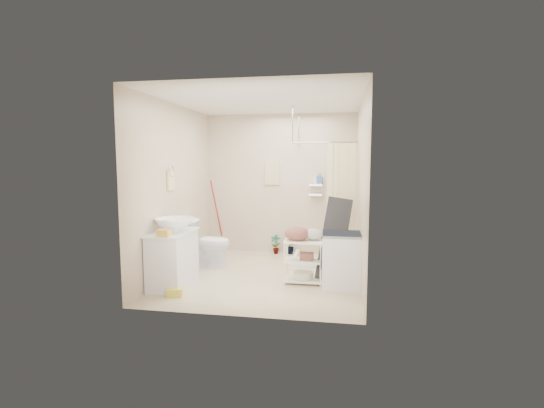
{
  "coord_description": "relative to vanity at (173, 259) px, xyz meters",
  "views": [
    {
      "loc": [
        1.09,
        -5.72,
        1.72
      ],
      "look_at": [
        0.07,
        0.25,
        1.07
      ],
      "focal_mm": 26.0,
      "sensor_mm": 36.0,
      "label": 1
    }
  ],
  "objects": [
    {
      "name": "vanity",
      "position": [
        0.0,
        0.0,
        0.0
      ],
      "size": [
        0.5,
        0.88,
        0.77
      ],
      "primitive_type": "cube",
      "rotation": [
        0.0,
        0.0,
        0.02
      ],
      "color": "silver",
      "rests_on": "ground"
    },
    {
      "name": "floor",
      "position": [
        1.16,
        0.69,
        -0.38
      ],
      "size": [
        3.2,
        3.2,
        0.0
      ],
      "primitive_type": "plane",
      "color": "beige",
      "rests_on": "ground"
    },
    {
      "name": "floor_basket",
      "position": [
        0.19,
        -0.4,
        -0.31
      ],
      "size": [
        0.33,
        0.28,
        0.15
      ],
      "primitive_type": "cube",
      "rotation": [
        0.0,
        0.0,
        0.27
      ],
      "color": "#DAD242",
      "rests_on": "ground"
    },
    {
      "name": "shampoo_bottle_b",
      "position": [
        1.9,
        2.19,
        1.03
      ],
      "size": [
        0.1,
        0.1,
        0.19
      ],
      "primitive_type": "imported",
      "rotation": [
        0.0,
        0.0,
        -0.12
      ],
      "color": "#32539F",
      "rests_on": "shower"
    },
    {
      "name": "ironing_board",
      "position": [
        2.19,
        0.58,
        0.24
      ],
      "size": [
        0.36,
        0.12,
        1.25
      ],
      "primitive_type": null,
      "rotation": [
        0.0,
        0.0,
        -0.04
      ],
      "color": "black",
      "rests_on": "ground"
    },
    {
      "name": "potted_plant_b",
      "position": [
        1.38,
        2.16,
        -0.23
      ],
      "size": [
        0.21,
        0.21,
        0.3
      ],
      "primitive_type": "imported",
      "rotation": [
        0.0,
        0.0,
        -0.66
      ],
      "color": "brown",
      "rests_on": "ground"
    },
    {
      "name": "toilet",
      "position": [
        0.12,
        1.09,
        0.01
      ],
      "size": [
        0.77,
        0.44,
        0.78
      ],
      "primitive_type": "imported",
      "rotation": [
        0.0,
        0.0,
        1.56
      ],
      "color": "white",
      "rests_on": "ground"
    },
    {
      "name": "sink",
      "position": [
        0.03,
        0.03,
        0.48
      ],
      "size": [
        0.54,
        0.54,
        0.18
      ],
      "primitive_type": "imported",
      "rotation": [
        0.0,
        0.0,
        -0.0
      ],
      "color": "white",
      "rests_on": "vanity"
    },
    {
      "name": "wall_back",
      "position": [
        1.16,
        2.29,
        0.92
      ],
      "size": [
        2.8,
        0.04,
        2.6
      ],
      "primitive_type": "cube",
      "color": "beige",
      "rests_on": "ground"
    },
    {
      "name": "mop",
      "position": [
        -0.1,
        2.21,
        0.3
      ],
      "size": [
        0.14,
        0.14,
        1.36
      ],
      "primitive_type": null,
      "rotation": [
        0.0,
        0.0,
        0.1
      ],
      "color": "maroon",
      "rests_on": "ground"
    },
    {
      "name": "laundry_rack",
      "position": [
        1.77,
        0.44,
        -0.01
      ],
      "size": [
        0.54,
        0.32,
        0.74
      ],
      "primitive_type": null,
      "rotation": [
        0.0,
        0.0,
        0.01
      ],
      "color": "white",
      "rests_on": "ground"
    },
    {
      "name": "shampoo_bottle_a",
      "position": [
        1.82,
        2.22,
        1.05
      ],
      "size": [
        0.09,
        0.1,
        0.22
      ],
      "primitive_type": "imported",
      "rotation": [
        0.0,
        0.0,
        -0.14
      ],
      "color": "silver",
      "rests_on": "shower"
    },
    {
      "name": "towel_ring",
      "position": [
        -0.22,
        0.49,
        1.09
      ],
      "size": [
        0.04,
        0.22,
        0.34
      ],
      "primitive_type": null,
      "color": "beige",
      "rests_on": "wall_left"
    },
    {
      "name": "shower",
      "position": [
        2.01,
        1.74,
        0.67
      ],
      "size": [
        1.1,
        1.1,
        2.1
      ],
      "primitive_type": null,
      "color": "silver",
      "rests_on": "ground"
    },
    {
      "name": "tp_holder",
      "position": [
        -0.2,
        0.74,
        0.34
      ],
      "size": [
        0.08,
        0.12,
        0.14
      ],
      "primitive_type": null,
      "color": "white",
      "rests_on": "wall_left"
    },
    {
      "name": "wall_left",
      "position": [
        -0.24,
        0.69,
        0.92
      ],
      "size": [
        0.04,
        3.2,
        2.6
      ],
      "primitive_type": "cube",
      "color": "beige",
      "rests_on": "ground"
    },
    {
      "name": "hanging_towel",
      "position": [
        1.01,
        2.27,
        1.12
      ],
      "size": [
        0.28,
        0.03,
        0.42
      ],
      "primitive_type": "cube",
      "color": "beige",
      "rests_on": "wall_back"
    },
    {
      "name": "counter_basket",
      "position": [
        0.05,
        -0.35,
        0.43
      ],
      "size": [
        0.17,
        0.13,
        0.09
      ],
      "primitive_type": "cube",
      "rotation": [
        0.0,
        0.0,
        -0.06
      ],
      "color": "gold",
      "rests_on": "vanity"
    },
    {
      "name": "potted_plant_a",
      "position": [
        1.09,
        2.13,
        -0.2
      ],
      "size": [
        0.19,
        0.13,
        0.36
      ],
      "primitive_type": "imported",
      "rotation": [
        0.0,
        0.0,
        -0.02
      ],
      "color": "maroon",
      "rests_on": "ground"
    },
    {
      "name": "washing_machine",
      "position": [
        2.3,
        0.37,
        -0.01
      ],
      "size": [
        0.52,
        0.54,
        0.75
      ],
      "primitive_type": "cube",
      "rotation": [
        0.0,
        0.0,
        0.01
      ],
      "color": "silver",
      "rests_on": "ground"
    },
    {
      "name": "ceiling",
      "position": [
        1.16,
        0.69,
        2.22
      ],
      "size": [
        2.8,
        3.2,
        0.04
      ],
      "primitive_type": "cube",
      "color": "silver",
      "rests_on": "ground"
    },
    {
      "name": "wall_right",
      "position": [
        2.56,
        0.69,
        0.92
      ],
      "size": [
        0.04,
        3.2,
        2.6
      ],
      "primitive_type": "cube",
      "color": "beige",
      "rests_on": "ground"
    },
    {
      "name": "wall_front",
      "position": [
        1.16,
        -0.91,
        0.92
      ],
      "size": [
        2.8,
        0.04,
        2.6
      ],
      "primitive_type": "cube",
      "color": "beige",
      "rests_on": "ground"
    }
  ]
}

